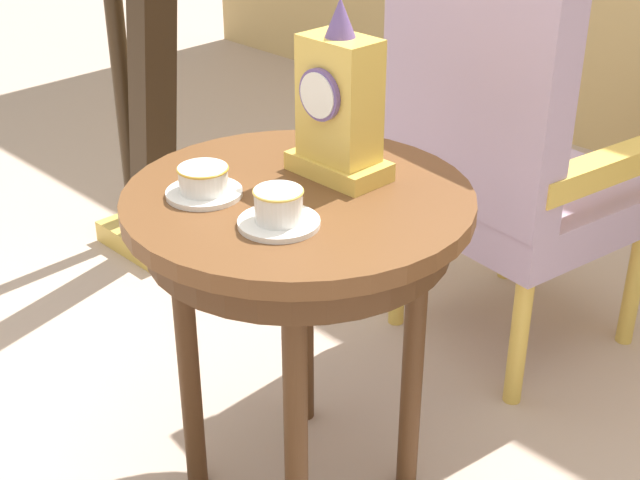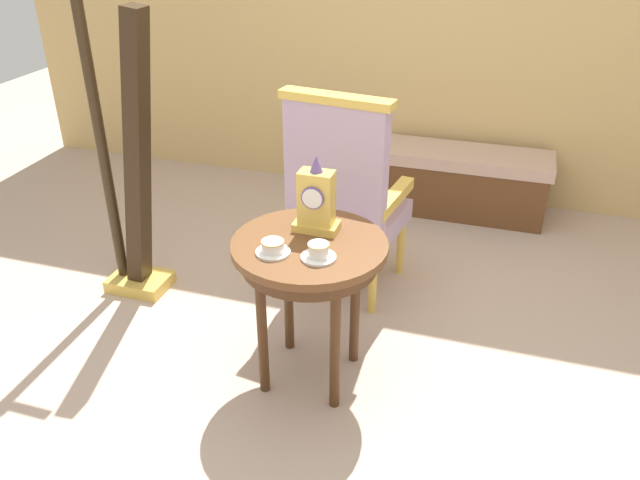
# 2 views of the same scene
# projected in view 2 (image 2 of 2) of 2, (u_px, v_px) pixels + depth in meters

# --- Properties ---
(ground_plane) EXTENTS (10.00, 10.00, 0.00)m
(ground_plane) POSITION_uv_depth(u_px,v_px,m) (311.00, 377.00, 2.93)
(ground_plane) COLOR #BCA38E
(side_table) EXTENTS (0.65, 0.65, 0.69)m
(side_table) POSITION_uv_depth(u_px,v_px,m) (310.00, 260.00, 2.66)
(side_table) COLOR brown
(side_table) RESTS_ON ground
(teacup_left) EXTENTS (0.14, 0.14, 0.06)m
(teacup_left) POSITION_uv_depth(u_px,v_px,m) (273.00, 248.00, 2.52)
(teacup_left) COLOR white
(teacup_left) RESTS_ON side_table
(teacup_right) EXTENTS (0.14, 0.14, 0.07)m
(teacup_right) POSITION_uv_depth(u_px,v_px,m) (318.00, 252.00, 2.49)
(teacup_right) COLOR white
(teacup_right) RESTS_ON side_table
(mantel_clock) EXTENTS (0.19, 0.11, 0.34)m
(mantel_clock) POSITION_uv_depth(u_px,v_px,m) (316.00, 201.00, 2.64)
(mantel_clock) COLOR gold
(mantel_clock) RESTS_ON side_table
(armchair) EXTENTS (0.61, 0.60, 1.14)m
(armchair) POSITION_uv_depth(u_px,v_px,m) (344.00, 194.00, 3.28)
(armchair) COLOR #B299B7
(armchair) RESTS_ON ground
(harp) EXTENTS (0.40, 0.24, 1.73)m
(harp) POSITION_uv_depth(u_px,v_px,m) (129.00, 173.00, 3.25)
(harp) COLOR gold
(harp) RESTS_ON ground
(window_bench) EXTENTS (1.14, 0.40, 0.44)m
(window_bench) POSITION_uv_depth(u_px,v_px,m) (463.00, 182.00, 4.33)
(window_bench) COLOR #CCA893
(window_bench) RESTS_ON ground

